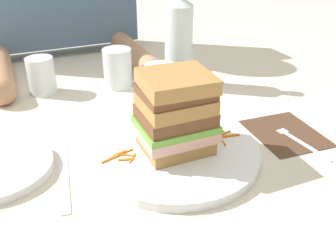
{
  "coord_description": "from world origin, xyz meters",
  "views": [
    {
      "loc": [
        -0.24,
        -0.52,
        0.36
      ],
      "look_at": [
        -0.01,
        0.0,
        0.06
      ],
      "focal_mm": 39.39,
      "sensor_mm": 36.0,
      "label": 1
    }
  ],
  "objects_px": {
    "water_bottle": "(179,41)",
    "empty_tumbler_1": "(118,68)",
    "knife": "(64,176)",
    "napkin_dark": "(285,133)",
    "main_plate": "(175,152)",
    "juice_glass": "(160,86)",
    "fork": "(294,137)",
    "sandwich": "(175,113)",
    "empty_tumbler_0": "(42,76)"
  },
  "relations": [
    {
      "from": "water_bottle",
      "to": "empty_tumbler_1",
      "type": "relative_size",
      "value": 2.68
    },
    {
      "from": "knife",
      "to": "napkin_dark",
      "type": "bearing_deg",
      "value": -4.37
    },
    {
      "from": "main_plate",
      "to": "juice_glass",
      "type": "relative_size",
      "value": 3.34
    },
    {
      "from": "main_plate",
      "to": "fork",
      "type": "bearing_deg",
      "value": -9.18
    },
    {
      "from": "napkin_dark",
      "to": "juice_glass",
      "type": "xyz_separation_m",
      "value": [
        -0.17,
        0.23,
        0.04
      ]
    },
    {
      "from": "empty_tumbler_1",
      "to": "knife",
      "type": "bearing_deg",
      "value": -120.36
    },
    {
      "from": "fork",
      "to": "sandwich",
      "type": "bearing_deg",
      "value": 170.94
    },
    {
      "from": "main_plate",
      "to": "sandwich",
      "type": "bearing_deg",
      "value": -76.97
    },
    {
      "from": "main_plate",
      "to": "sandwich",
      "type": "distance_m",
      "value": 0.08
    },
    {
      "from": "sandwich",
      "to": "empty_tumbler_1",
      "type": "bearing_deg",
      "value": 89.96
    },
    {
      "from": "sandwich",
      "to": "knife",
      "type": "relative_size",
      "value": 0.7
    },
    {
      "from": "knife",
      "to": "juice_glass",
      "type": "bearing_deg",
      "value": 38.13
    },
    {
      "from": "knife",
      "to": "water_bottle",
      "type": "bearing_deg",
      "value": 39.65
    },
    {
      "from": "sandwich",
      "to": "juice_glass",
      "type": "xyz_separation_m",
      "value": [
        0.06,
        0.21,
        -0.05
      ]
    },
    {
      "from": "empty_tumbler_0",
      "to": "empty_tumbler_1",
      "type": "relative_size",
      "value": 0.92
    },
    {
      "from": "empty_tumbler_1",
      "to": "sandwich",
      "type": "bearing_deg",
      "value": -90.04
    },
    {
      "from": "main_plate",
      "to": "water_bottle",
      "type": "height_order",
      "value": "water_bottle"
    },
    {
      "from": "napkin_dark",
      "to": "empty_tumbler_1",
      "type": "distance_m",
      "value": 0.43
    },
    {
      "from": "napkin_dark",
      "to": "juice_glass",
      "type": "height_order",
      "value": "juice_glass"
    },
    {
      "from": "napkin_dark",
      "to": "knife",
      "type": "xyz_separation_m",
      "value": [
        -0.42,
        0.03,
        0.0
      ]
    },
    {
      "from": "juice_glass",
      "to": "sandwich",
      "type": "bearing_deg",
      "value": -105.92
    },
    {
      "from": "knife",
      "to": "empty_tumbler_1",
      "type": "xyz_separation_m",
      "value": [
        0.19,
        0.32,
        0.05
      ]
    },
    {
      "from": "fork",
      "to": "empty_tumbler_1",
      "type": "height_order",
      "value": "empty_tumbler_1"
    },
    {
      "from": "sandwich",
      "to": "fork",
      "type": "bearing_deg",
      "value": -9.06
    },
    {
      "from": "fork",
      "to": "juice_glass",
      "type": "distance_m",
      "value": 0.3
    },
    {
      "from": "juice_glass",
      "to": "empty_tumbler_0",
      "type": "relative_size",
      "value": 1.01
    },
    {
      "from": "napkin_dark",
      "to": "fork",
      "type": "bearing_deg",
      "value": -84.81
    },
    {
      "from": "juice_glass",
      "to": "main_plate",
      "type": "bearing_deg",
      "value": -105.99
    },
    {
      "from": "main_plate",
      "to": "fork",
      "type": "distance_m",
      "value": 0.23
    },
    {
      "from": "sandwich",
      "to": "empty_tumbler_0",
      "type": "xyz_separation_m",
      "value": [
        -0.18,
        0.37,
        -0.04
      ]
    },
    {
      "from": "main_plate",
      "to": "napkin_dark",
      "type": "distance_m",
      "value": 0.23
    },
    {
      "from": "main_plate",
      "to": "sandwich",
      "type": "relative_size",
      "value": 2.1
    },
    {
      "from": "knife",
      "to": "empty_tumbler_0",
      "type": "distance_m",
      "value": 0.36
    },
    {
      "from": "fork",
      "to": "empty_tumbler_1",
      "type": "distance_m",
      "value": 0.45
    },
    {
      "from": "sandwich",
      "to": "water_bottle",
      "type": "xyz_separation_m",
      "value": [
        0.14,
        0.29,
        0.03
      ]
    },
    {
      "from": "knife",
      "to": "empty_tumbler_1",
      "type": "relative_size",
      "value": 2.1
    },
    {
      "from": "fork",
      "to": "juice_glass",
      "type": "relative_size",
      "value": 1.89
    },
    {
      "from": "knife",
      "to": "empty_tumbler_1",
      "type": "height_order",
      "value": "empty_tumbler_1"
    },
    {
      "from": "water_bottle",
      "to": "empty_tumbler_1",
      "type": "xyz_separation_m",
      "value": [
        -0.14,
        0.05,
        -0.07
      ]
    },
    {
      "from": "fork",
      "to": "knife",
      "type": "relative_size",
      "value": 0.83
    },
    {
      "from": "knife",
      "to": "juice_glass",
      "type": "xyz_separation_m",
      "value": [
        0.25,
        0.2,
        0.04
      ]
    },
    {
      "from": "main_plate",
      "to": "fork",
      "type": "xyz_separation_m",
      "value": [
        0.23,
        -0.04,
        -0.0
      ]
    },
    {
      "from": "sandwich",
      "to": "fork",
      "type": "height_order",
      "value": "sandwich"
    },
    {
      "from": "sandwich",
      "to": "knife",
      "type": "distance_m",
      "value": 0.21
    },
    {
      "from": "napkin_dark",
      "to": "empty_tumbler_0",
      "type": "distance_m",
      "value": 0.56
    },
    {
      "from": "sandwich",
      "to": "knife",
      "type": "bearing_deg",
      "value": 174.76
    },
    {
      "from": "juice_glass",
      "to": "empty_tumbler_0",
      "type": "bearing_deg",
      "value": 146.13
    },
    {
      "from": "main_plate",
      "to": "water_bottle",
      "type": "xyz_separation_m",
      "value": [
        0.14,
        0.29,
        0.11
      ]
    },
    {
      "from": "main_plate",
      "to": "water_bottle",
      "type": "bearing_deg",
      "value": 64.12
    },
    {
      "from": "knife",
      "to": "water_bottle",
      "type": "distance_m",
      "value": 0.44
    }
  ]
}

